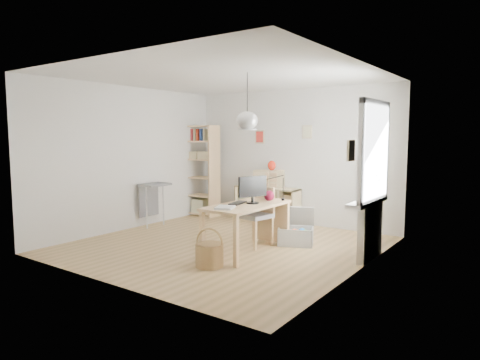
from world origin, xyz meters
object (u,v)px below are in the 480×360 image
Objects in this scene: chair at (257,212)px; drawer_chest at (269,179)px; cube_shelf at (267,207)px; storage_chest at (296,232)px; tall_bookshelf at (201,167)px; desk at (247,210)px; monitor at (253,188)px.

chair is 1.55× the size of drawer_chest.
cube_shelf is 1.93m from storage_chest.
cube_shelf is 0.70× the size of tall_bookshelf.
desk is 0.34m from monitor.
tall_bookshelf is 3.21m from monitor.
storage_chest is 1.74× the size of monitor.
monitor is at bearing -135.79° from storage_chest.
cube_shelf is 2.48m from monitor.
storage_chest is (0.49, 0.43, -0.35)m from chair.
monitor is at bearing -86.48° from drawer_chest.
monitor is at bearing -63.65° from cube_shelf.
cube_shelf is 2.00m from chair.
storage_chest is at bearing 90.73° from monitor.
chair is 1.20× the size of storage_chest.
drawer_chest reaches higher than cube_shelf.
storage_chest is 1.18m from monitor.
storage_chest is (2.96, -1.05, -0.90)m from tall_bookshelf.
chair is at bearing 136.12° from monitor.
drawer_chest is (-0.95, 2.19, 0.24)m from desk.
tall_bookshelf is at bearing 158.35° from chair.
storage_chest is (0.37, 0.90, -0.46)m from desk.
drawer_chest is at bearing -31.32° from cube_shelf.
drawer_chest reaches higher than storage_chest.
storage_chest is at bearing 50.74° from chair.
chair is at bearing 104.24° from desk.
desk is 2.40m from drawer_chest.
cube_shelf is (-1.02, 2.23, -0.36)m from desk.
tall_bookshelf reaches higher than drawer_chest.
monitor reaches higher than drawer_chest.
chair is 0.60m from monitor.
cube_shelf is at bearing 126.90° from drawer_chest.
drawer_chest is (1.63, 0.24, -0.19)m from tall_bookshelf.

